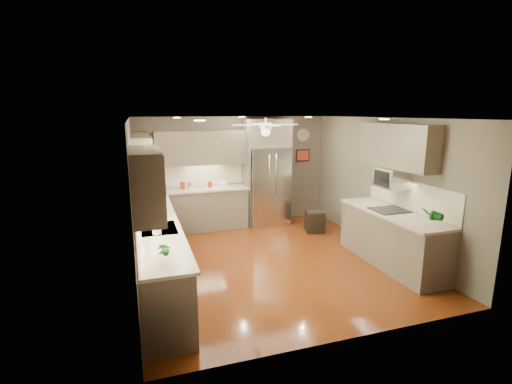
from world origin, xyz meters
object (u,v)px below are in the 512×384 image
canister_a (183,186)px  stool (315,221)px  refrigerator (267,174)px  canister_b (190,185)px  canister_d (210,185)px  canister_c (201,184)px  bowl (223,186)px  soap_bottle (148,216)px  potted_plant_left (164,250)px  potted_plant_right (431,215)px  microwave (392,178)px  paper_towel (156,225)px

canister_a → stool: canister_a is taller
refrigerator → stool: size_ratio=5.14×
canister_b → canister_d: (0.45, 0.01, -0.01)m
canister_c → bowl: 0.51m
refrigerator → canister_a: bearing=178.1°
canister_c → canister_d: canister_c is taller
soap_bottle → refrigerator: bearing=40.2°
canister_a → refrigerator: size_ratio=0.07×
potted_plant_left → stool: potted_plant_left is taller
canister_b → potted_plant_left: (-0.86, -4.01, 0.07)m
canister_a → potted_plant_right: size_ratio=0.45×
canister_c → potted_plant_left: bearing=-105.4°
canister_c → stool: (2.34, -1.02, -0.79)m
canister_a → microwave: microwave is taller
stool → soap_bottle: bearing=-158.4°
potted_plant_left → microwave: microwave is taller
canister_b → potted_plant_left: size_ratio=0.48×
potted_plant_left → potted_plant_right: potted_plant_right is taller
stool → canister_a: bearing=160.1°
canister_c → stool: canister_c is taller
canister_c → canister_d: size_ratio=1.22×
microwave → paper_towel: microwave is taller
canister_b → soap_bottle: size_ratio=0.62×
microwave → potted_plant_left: bearing=-162.9°
canister_b → bowl: canister_b is taller
canister_d → bowl: bearing=-13.1°
refrigerator → microwave: 3.03m
canister_d → bowl: canister_d is taller
potted_plant_right → stool: 3.03m
canister_a → bowl: canister_a is taller
soap_bottle → stool: 3.91m
canister_a → potted_plant_right: (3.15, -3.86, 0.10)m
potted_plant_right → refrigerator: size_ratio=0.15×
canister_b → soap_bottle: (-0.97, -2.41, 0.04)m
soap_bottle → paper_towel: 0.61m
canister_d → paper_towel: 3.30m
canister_c → potted_plant_right: potted_plant_right is taller
canister_b → bowl: (0.75, -0.06, -0.04)m
canister_d → potted_plant_right: (2.54, -3.89, 0.12)m
potted_plant_right → paper_towel: 3.98m
canister_d → potted_plant_left: bearing=-108.1°
refrigerator → paper_towel: refrigerator is taller
canister_d → microwave: (2.66, -2.80, 0.48)m
potted_plant_right → stool: (-0.41, 2.87, -0.88)m
potted_plant_left → bowl: size_ratio=1.24×
canister_c → potted_plant_right: 4.77m
potted_plant_left → bowl: potted_plant_left is taller
canister_d → potted_plant_left: size_ratio=0.49×
canister_d → paper_towel: (-1.34, -3.02, 0.08)m
stool → canister_d: bearing=154.5°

